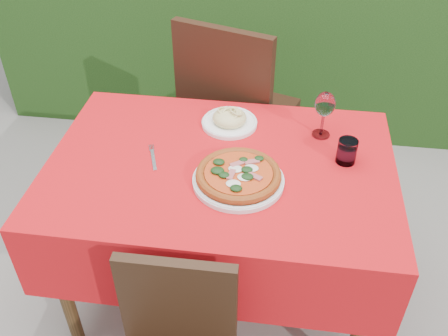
# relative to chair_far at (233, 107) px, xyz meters

# --- Properties ---
(ground) EXTENTS (60.00, 60.00, 0.00)m
(ground) POSITION_rel_chair_far_xyz_m (0.03, -0.64, -0.59)
(ground) COLOR slate
(ground) RESTS_ON ground
(dining_table) EXTENTS (1.26, 0.86, 0.75)m
(dining_table) POSITION_rel_chair_far_xyz_m (0.03, -0.64, 0.00)
(dining_table) COLOR #472D16
(dining_table) RESTS_ON ground
(chair_far) EXTENTS (0.59, 0.59, 1.03)m
(chair_far) POSITION_rel_chair_far_xyz_m (0.00, 0.00, 0.00)
(chair_far) COLOR black
(chair_far) RESTS_ON ground
(pizza_plate) EXTENTS (0.34, 0.34, 0.06)m
(pizza_plate) POSITION_rel_chair_far_xyz_m (0.11, -0.74, 0.18)
(pizza_plate) COLOR silver
(pizza_plate) RESTS_ON dining_table
(pasta_plate) EXTENTS (0.22, 0.22, 0.06)m
(pasta_plate) POSITION_rel_chair_far_xyz_m (0.03, -0.39, 0.18)
(pasta_plate) COLOR white
(pasta_plate) RESTS_ON dining_table
(water_glass) EXTENTS (0.07, 0.07, 0.09)m
(water_glass) POSITION_rel_chair_far_xyz_m (0.48, -0.57, 0.20)
(water_glass) COLOR silver
(water_glass) RESTS_ON dining_table
(wine_glass) EXTENTS (0.08, 0.08, 0.19)m
(wine_glass) POSITION_rel_chair_far_xyz_m (0.39, -0.41, 0.29)
(wine_glass) COLOR silver
(wine_glass) RESTS_ON dining_table
(fork) EXTENTS (0.08, 0.17, 0.00)m
(fork) POSITION_rel_chair_far_xyz_m (-0.21, -0.66, 0.16)
(fork) COLOR silver
(fork) RESTS_ON dining_table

